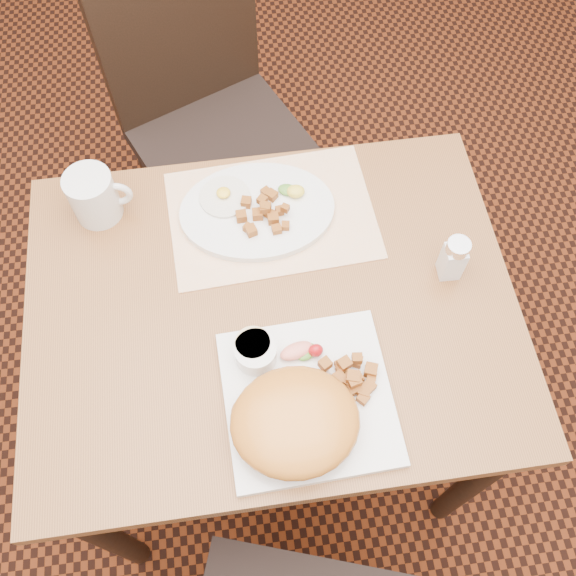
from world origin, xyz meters
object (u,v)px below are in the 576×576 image
Objects in this scene: plate_oval at (257,211)px; salt_shaker at (453,258)px; table at (273,329)px; coffee_mug at (95,196)px; plate_square at (308,398)px; chair_far at (207,107)px.

plate_oval is 0.39m from salt_shaker.
coffee_mug is (-0.31, 0.25, 0.16)m from table.
plate_oval is (-0.00, 0.20, 0.12)m from table.
salt_shaker is 0.82× the size of coffee_mug.
coffee_mug reaches higher than plate_oval.
plate_oval reaches higher than table.
coffee_mug is at bearing 140.77° from table.
plate_oval reaches higher than plate_square.
chair_far is at bearing 121.72° from salt_shaker.
chair_far is at bearing 97.87° from plate_square.
coffee_mug reaches higher than salt_shaker.
plate_square is 0.37m from salt_shaker.
coffee_mug reaches higher than table.
chair_far is 0.93m from plate_square.
chair_far reaches higher than plate_square.
coffee_mug is (-0.31, 0.05, 0.04)m from plate_oval.
plate_oval is at bearing -9.06° from coffee_mug.
chair_far reaches higher than salt_shaker.
salt_shaker is 0.68m from coffee_mug.
coffee_mug is at bearing 40.23° from chair_far.
plate_square is 2.80× the size of salt_shaker.
chair_far is at bearing 96.89° from table.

